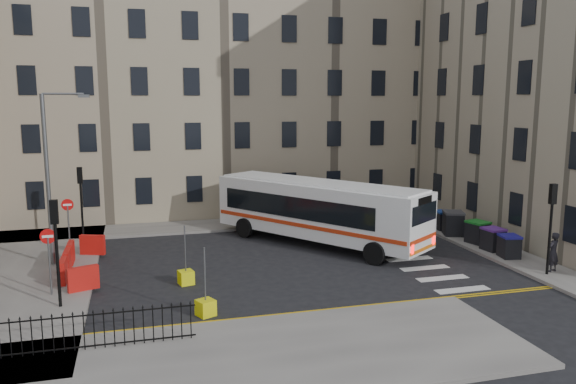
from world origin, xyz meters
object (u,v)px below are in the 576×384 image
wheelie_bin_d (453,223)px  bollard_chevron (206,308)px  streetlamp (47,177)px  pedestrian (553,252)px  wheelie_bin_a (509,246)px  wheelie_bin_b (493,239)px  wheelie_bin_c (477,232)px  bollard_yellow (186,277)px  wheelie_bin_e (443,220)px  bus (318,209)px

wheelie_bin_d → bollard_chevron: size_ratio=2.58×
streetlamp → pedestrian: 23.46m
wheelie_bin_a → wheelie_bin_b: size_ratio=0.99×
streetlamp → wheelie_bin_b: size_ratio=6.92×
wheelie_bin_c → wheelie_bin_d: wheelie_bin_d is taller
wheelie_bin_c → wheelie_bin_b: bearing=-108.0°
wheelie_bin_a → wheelie_bin_b: wheelie_bin_b is taller
streetlamp → wheelie_bin_d: 21.83m
wheelie_bin_c → bollard_yellow: size_ratio=2.17×
wheelie_bin_b → wheelie_bin_e: wheelie_bin_b is taller
wheelie_bin_d → wheelie_bin_e: wheelie_bin_d is taller
bus → wheelie_bin_b: bus is taller
bollard_yellow → bus: bearing=33.0°
bollard_yellow → bollard_chevron: 3.83m
wheelie_bin_e → wheelie_bin_a: bearing=-83.7°
streetlamp → wheelie_bin_c: size_ratio=6.25×
wheelie_bin_b → wheelie_bin_e: bearing=83.4°
bus → wheelie_bin_a: bearing=-69.2°
bollard_chevron → wheelie_bin_b: bearing=16.8°
wheelie_bin_b → bollard_chevron: 16.16m
bollard_yellow → wheelie_bin_a: bearing=-1.8°
wheelie_bin_a → bollard_yellow: size_ratio=1.95×
wheelie_bin_b → pedestrian: size_ratio=0.64×
bus → bollard_yellow: bearing=177.6°
wheelie_bin_e → bollard_yellow: wheelie_bin_e is taller
bus → wheelie_bin_d: 8.15m
bollard_yellow → bollard_chevron: (0.38, -3.81, 0.00)m
streetlamp → pedestrian: size_ratio=4.46×
streetlamp → wheelie_bin_a: 22.47m
streetlamp → pedestrian: (22.07, -7.24, -3.27)m
wheelie_bin_d → pedestrian: size_ratio=0.85×
wheelie_bin_e → pedestrian: (0.32, -8.86, 0.34)m
bus → wheelie_bin_a: (8.18, -5.46, -1.25)m
wheelie_bin_b → wheelie_bin_d: (-0.17, 3.53, 0.10)m
pedestrian → bollard_yellow: (-16.21, 3.05, -0.76)m
wheelie_bin_e → bollard_chevron: bearing=-141.1°
wheelie_bin_b → bollard_yellow: size_ratio=1.96×
streetlamp → wheelie_bin_b: (21.71, -3.33, -3.59)m
wheelie_bin_b → wheelie_bin_c: 1.53m
pedestrian → bollard_yellow: size_ratio=3.04×
streetlamp → wheelie_bin_c: 22.17m
pedestrian → bollard_chevron: (-15.83, -0.76, -0.76)m
wheelie_bin_d → bollard_chevron: bearing=-131.9°
bus → wheelie_bin_c: bus is taller
bollard_chevron → streetlamp: bearing=128.0°
wheelie_bin_d → wheelie_bin_a: bearing=-68.6°
wheelie_bin_a → bollard_yellow: bearing=-170.9°
wheelie_bin_c → bollard_yellow: bearing=174.2°
wheelie_bin_a → wheelie_bin_e: (0.08, 6.32, 0.00)m
wheelie_bin_e → bus: bearing=-167.0°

